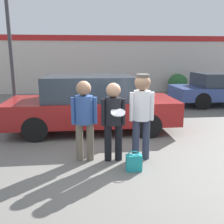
{
  "coord_description": "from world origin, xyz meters",
  "views": [
    {
      "loc": [
        -0.73,
        -4.9,
        2.17
      ],
      "look_at": [
        -0.19,
        0.22,
        0.98
      ],
      "focal_mm": 40.0,
      "sensor_mm": 36.0,
      "label": 1
    }
  ],
  "objects_px": {
    "handbag": "(134,162)",
    "shrub": "(178,83)",
    "person_left": "(84,114)",
    "parked_car_far": "(223,89)",
    "parked_car_near": "(91,104)",
    "person_middle_with_frisbee": "(113,116)",
    "person_right": "(142,109)"
  },
  "relations": [
    {
      "from": "person_left",
      "to": "person_right",
      "type": "relative_size",
      "value": 0.93
    },
    {
      "from": "parked_car_far",
      "to": "person_right",
      "type": "bearing_deg",
      "value": -131.94
    },
    {
      "from": "parked_car_near",
      "to": "person_middle_with_frisbee",
      "type": "bearing_deg",
      "value": -79.88
    },
    {
      "from": "parked_car_near",
      "to": "handbag",
      "type": "xyz_separation_m",
      "value": [
        0.73,
        -2.74,
        -0.62
      ]
    },
    {
      "from": "person_middle_with_frisbee",
      "to": "person_right",
      "type": "height_order",
      "value": "person_right"
    },
    {
      "from": "person_right",
      "to": "handbag",
      "type": "bearing_deg",
      "value": -114.57
    },
    {
      "from": "parked_car_near",
      "to": "handbag",
      "type": "height_order",
      "value": "parked_car_near"
    },
    {
      "from": "person_middle_with_frisbee",
      "to": "handbag",
      "type": "xyz_separation_m",
      "value": [
        0.34,
        -0.53,
        -0.79
      ]
    },
    {
      "from": "person_left",
      "to": "parked_car_far",
      "type": "height_order",
      "value": "person_left"
    },
    {
      "from": "person_left",
      "to": "parked_car_far",
      "type": "xyz_separation_m",
      "value": [
        6.05,
        5.36,
        -0.28
      ]
    },
    {
      "from": "handbag",
      "to": "shrub",
      "type": "bearing_deg",
      "value": 65.19
    },
    {
      "from": "person_right",
      "to": "parked_car_near",
      "type": "relative_size",
      "value": 0.38
    },
    {
      "from": "person_right",
      "to": "handbag",
      "type": "distance_m",
      "value": 1.1
    },
    {
      "from": "person_left",
      "to": "parked_car_near",
      "type": "relative_size",
      "value": 0.35
    },
    {
      "from": "parked_car_near",
      "to": "handbag",
      "type": "relative_size",
      "value": 13.31
    },
    {
      "from": "parked_car_near",
      "to": "shrub",
      "type": "xyz_separation_m",
      "value": [
        5.1,
        6.72,
        -0.23
      ]
    },
    {
      "from": "person_left",
      "to": "parked_car_far",
      "type": "relative_size",
      "value": 0.38
    },
    {
      "from": "parked_car_near",
      "to": "handbag",
      "type": "bearing_deg",
      "value": -75.09
    },
    {
      "from": "person_left",
      "to": "parked_car_near",
      "type": "bearing_deg",
      "value": 84.86
    },
    {
      "from": "person_right",
      "to": "handbag",
      "type": "relative_size",
      "value": 5.02
    },
    {
      "from": "parked_car_far",
      "to": "handbag",
      "type": "xyz_separation_m",
      "value": [
        -5.13,
        -5.97,
        -0.54
      ]
    },
    {
      "from": "person_right",
      "to": "parked_car_near",
      "type": "height_order",
      "value": "person_right"
    },
    {
      "from": "person_left",
      "to": "person_right",
      "type": "distance_m",
      "value": 1.18
    },
    {
      "from": "shrub",
      "to": "person_right",
      "type": "bearing_deg",
      "value": -114.82
    },
    {
      "from": "handbag",
      "to": "parked_car_far",
      "type": "bearing_deg",
      "value": 49.37
    },
    {
      "from": "person_middle_with_frisbee",
      "to": "shrub",
      "type": "distance_m",
      "value": 10.11
    },
    {
      "from": "person_left",
      "to": "shrub",
      "type": "height_order",
      "value": "person_left"
    },
    {
      "from": "parked_car_far",
      "to": "shrub",
      "type": "distance_m",
      "value": 3.57
    },
    {
      "from": "person_left",
      "to": "handbag",
      "type": "bearing_deg",
      "value": -33.44
    },
    {
      "from": "person_left",
      "to": "shrub",
      "type": "relative_size",
      "value": 1.5
    },
    {
      "from": "parked_car_near",
      "to": "person_right",
      "type": "bearing_deg",
      "value": -65.94
    },
    {
      "from": "person_middle_with_frisbee",
      "to": "shrub",
      "type": "height_order",
      "value": "person_middle_with_frisbee"
    }
  ]
}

